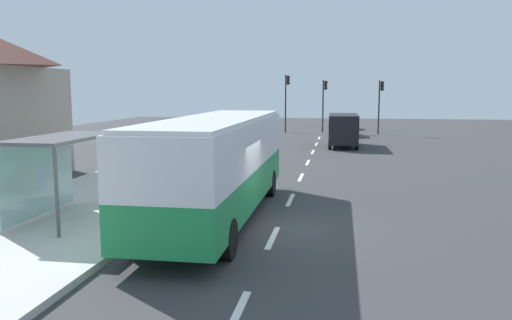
{
  "coord_description": "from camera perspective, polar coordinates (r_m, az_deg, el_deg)",
  "views": [
    {
      "loc": [
        2.04,
        -14.7,
        4.05
      ],
      "look_at": [
        -1.0,
        3.75,
        1.5
      ],
      "focal_mm": 36.28,
      "sensor_mm": 36.0,
      "label": 1
    }
  ],
  "objects": [
    {
      "name": "lane_stripe_seg_4",
      "position": [
        29.04,
        5.73,
        -0.28
      ],
      "size": [
        0.16,
        2.2,
        0.01
      ],
      "primitive_type": "cube",
      "color": "silver",
      "rests_on": "ground"
    },
    {
      "name": "bus",
      "position": [
        16.07,
        -4.23,
        -0.15
      ],
      "size": [
        2.54,
        11.01,
        3.21
      ],
      "color": "#1E8C47",
      "rests_on": "ground"
    },
    {
      "name": "sedan_far",
      "position": [
        54.81,
        9.64,
        4.24
      ],
      "size": [
        1.9,
        4.43,
        1.52
      ],
      "color": "#195933",
      "rests_on": "ground"
    },
    {
      "name": "recycling_bin_blue",
      "position": [
        19.64,
        -9.32,
        -2.29
      ],
      "size": [
        0.52,
        0.52,
        0.95
      ],
      "primitive_type": "cylinder",
      "color": "blue",
      "rests_on": "sidewalk_platform"
    },
    {
      "name": "sedan_near",
      "position": [
        46.26,
        9.67,
        3.61
      ],
      "size": [
        1.95,
        4.45,
        1.52
      ],
      "color": "#B7B7BC",
      "rests_on": "ground"
    },
    {
      "name": "lane_stripe_seg_2",
      "position": [
        19.22,
        3.81,
        -4.4
      ],
      "size": [
        0.16,
        2.2,
        0.01
      ],
      "primitive_type": "cube",
      "color": "silver",
      "rests_on": "ground"
    },
    {
      "name": "bus_shelter",
      "position": [
        16.57,
        -21.4,
        0.46
      ],
      "size": [
        1.8,
        4.0,
        2.5
      ],
      "color": "#4C4C51",
      "rests_on": "sidewalk_platform"
    },
    {
      "name": "sidewalk_platform",
      "position": [
        19.13,
        -17.12,
        -4.53
      ],
      "size": [
        6.2,
        30.0,
        0.18
      ],
      "primitive_type": "cube",
      "color": "beige",
      "rests_on": "ground"
    },
    {
      "name": "lane_stripe_seg_5",
      "position": [
        33.99,
        6.27,
        0.88
      ],
      "size": [
        0.16,
        2.2,
        0.01
      ],
      "primitive_type": "cube",
      "color": "silver",
      "rests_on": "ground"
    },
    {
      "name": "lane_stripe_seg_1",
      "position": [
        14.4,
        1.86,
        -8.55
      ],
      "size": [
        0.16,
        2.2,
        0.01
      ],
      "primitive_type": "cube",
      "color": "silver",
      "rests_on": "ground"
    },
    {
      "name": "traffic_light_median",
      "position": [
        49.9,
        7.53,
        6.83
      ],
      "size": [
        0.49,
        0.28,
        4.96
      ],
      "color": "#2D2D2D",
      "rests_on": "ground"
    },
    {
      "name": "recycling_bin_orange",
      "position": [
        18.99,
        -10.0,
        -2.65
      ],
      "size": [
        0.52,
        0.52,
        0.95
      ],
      "primitive_type": "cylinder",
      "color": "orange",
      "rests_on": "sidewalk_platform"
    },
    {
      "name": "traffic_light_near_side",
      "position": [
        48.4,
        13.55,
        6.6
      ],
      "size": [
        0.49,
        0.28,
        4.88
      ],
      "color": "#2D2D2D",
      "rests_on": "ground"
    },
    {
      "name": "traffic_light_far_side",
      "position": [
        49.34,
        3.4,
        7.21
      ],
      "size": [
        0.49,
        0.28,
        5.44
      ],
      "color": "#2D2D2D",
      "rests_on": "ground"
    },
    {
      "name": "lane_stripe_seg_6",
      "position": [
        38.96,
        6.67,
        1.75
      ],
      "size": [
        0.16,
        2.2,
        0.01
      ],
      "primitive_type": "cube",
      "color": "silver",
      "rests_on": "ground"
    },
    {
      "name": "lane_stripe_seg_3",
      "position": [
        24.11,
        4.97,
        -1.92
      ],
      "size": [
        0.16,
        2.2,
        0.01
      ],
      "primitive_type": "cube",
      "color": "silver",
      "rests_on": "ground"
    },
    {
      "name": "ground_plane",
      "position": [
        29.06,
        5.24,
        -0.32
      ],
      "size": [
        56.0,
        92.0,
        0.04
      ],
      "primitive_type": "cube",
      "color": "#38383A"
    },
    {
      "name": "lane_stripe_seg_7",
      "position": [
        43.93,
        6.99,
        2.42
      ],
      "size": [
        0.16,
        2.2,
        0.01
      ],
      "primitive_type": "cube",
      "color": "silver",
      "rests_on": "ground"
    },
    {
      "name": "white_van",
      "position": [
        37.42,
        9.59,
        3.5
      ],
      "size": [
        2.08,
        5.23,
        2.3
      ],
      "color": "black",
      "rests_on": "ground"
    },
    {
      "name": "lane_stripe_seg_0",
      "position": [
        9.76,
        -2.15,
        -16.71
      ],
      "size": [
        0.16,
        2.2,
        0.01
      ],
      "primitive_type": "cube",
      "color": "silver",
      "rests_on": "ground"
    }
  ]
}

